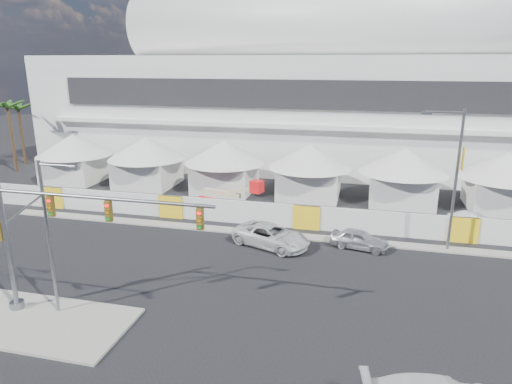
% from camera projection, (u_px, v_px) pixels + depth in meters
% --- Properties ---
extents(ground, '(160.00, 160.00, 0.00)m').
position_uv_depth(ground, '(165.00, 309.00, 25.64)').
color(ground, black).
rests_on(ground, ground).
extents(median_island, '(10.00, 5.00, 0.15)m').
position_uv_depth(median_island, '(37.00, 322.00, 24.19)').
color(median_island, gray).
rests_on(median_island, ground).
extents(far_curb, '(80.00, 1.20, 0.12)m').
position_uv_depth(far_curb, '(496.00, 254.00, 32.73)').
color(far_curb, gray).
rests_on(far_curb, ground).
extents(stadium, '(80.00, 24.80, 21.98)m').
position_uv_depth(stadium, '(357.00, 92.00, 59.76)').
color(stadium, silver).
rests_on(stadium, ground).
extents(tent_row, '(53.40, 8.40, 5.40)m').
position_uv_depth(tent_row, '(266.00, 164.00, 47.05)').
color(tent_row, silver).
rests_on(tent_row, ground).
extents(hoarding_fence, '(70.00, 0.25, 2.00)m').
position_uv_depth(hoarding_fence, '(307.00, 217.00, 37.53)').
color(hoarding_fence, silver).
rests_on(hoarding_fence, ground).
extents(palm_cluster, '(10.60, 10.60, 8.55)m').
position_uv_depth(palm_cluster, '(19.00, 113.00, 58.89)').
color(palm_cluster, '#47331E').
rests_on(palm_cluster, ground).
extents(sedan_silver, '(2.55, 4.49, 1.44)m').
position_uv_depth(sedan_silver, '(359.00, 239.00, 33.67)').
color(sedan_silver, silver).
rests_on(sedan_silver, ground).
extents(pickup_curb, '(4.70, 6.53, 1.65)m').
position_uv_depth(pickup_curb, '(271.00, 236.00, 34.04)').
color(pickup_curb, silver).
rests_on(pickup_curb, ground).
extents(lot_car_a, '(1.68, 4.24, 1.37)m').
position_uv_depth(lot_car_a, '(475.00, 221.00, 37.47)').
color(lot_car_a, silver).
rests_on(lot_car_a, ground).
extents(traffic_mast, '(12.17, 0.76, 7.81)m').
position_uv_depth(traffic_mast, '(47.00, 238.00, 23.63)').
color(traffic_mast, gray).
rests_on(traffic_mast, median_island).
extents(streetlight_median, '(2.34, 0.24, 8.47)m').
position_uv_depth(streetlight_median, '(51.00, 228.00, 23.76)').
color(streetlight_median, slate).
rests_on(streetlight_median, median_island).
extents(streetlight_curb, '(3.04, 0.69, 10.28)m').
position_uv_depth(streetlight_curb, '(453.00, 171.00, 31.90)').
color(streetlight_curb, gray).
rests_on(streetlight_curb, ground).
extents(boom_lift, '(7.53, 2.74, 3.70)m').
position_uv_depth(boom_lift, '(219.00, 203.00, 41.43)').
color(boom_lift, red).
rests_on(boom_lift, ground).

